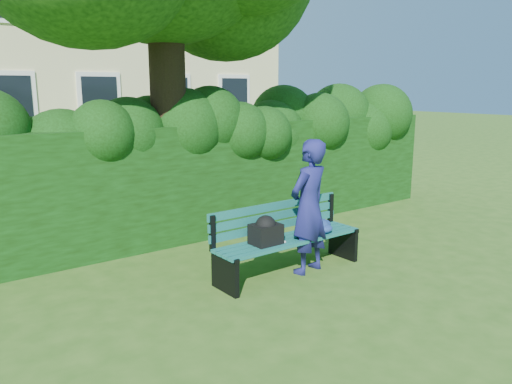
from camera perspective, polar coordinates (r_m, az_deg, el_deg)
ground at (r=6.67m, az=3.11°, el=-8.87°), size 80.00×80.00×0.00m
hedge at (r=8.18m, az=-6.69°, el=1.51°), size 10.00×1.00×1.80m
park_bench at (r=6.47m, az=3.88°, el=-4.83°), size 2.11×0.59×0.89m
man_reading at (r=6.40m, az=6.05°, el=-1.70°), size 0.71×0.54×1.73m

